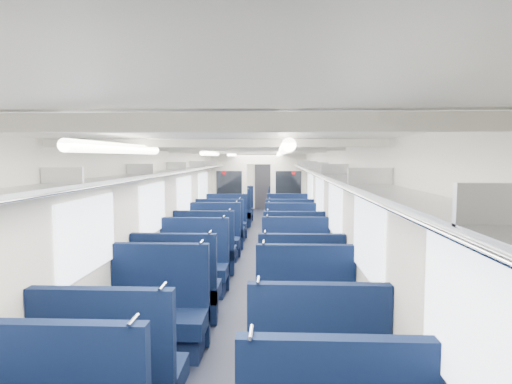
{
  "coord_description": "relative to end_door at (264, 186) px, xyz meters",
  "views": [
    {
      "loc": [
        0.48,
        -9.38,
        2.2
      ],
      "look_at": [
        -0.03,
        2.25,
        1.26
      ],
      "focal_mm": 30.26,
      "sensor_mm": 36.0,
      "label": 1
    }
  ],
  "objects": [
    {
      "name": "luggage_rack_right",
      "position": [
        1.21,
        -8.94,
        0.97
      ],
      "size": [
        0.36,
        17.4,
        0.18
      ],
      "color": "#B2B5BA",
      "rests_on": "wall_right"
    },
    {
      "name": "ceiling",
      "position": [
        0.0,
        -8.94,
        1.35
      ],
      "size": [
        2.8,
        18.0,
        0.01
      ],
      "primitive_type": "cube",
      "color": "silver",
      "rests_on": "wall_left"
    },
    {
      "name": "seat_16",
      "position": [
        -0.83,
        -8.08,
        -0.62
      ],
      "size": [
        1.12,
        0.62,
        1.25
      ],
      "color": "#0A1634",
      "rests_on": "floor"
    },
    {
      "name": "seat_7",
      "position": [
        0.83,
        -13.65,
        -0.62
      ],
      "size": [
        1.12,
        0.62,
        1.25
      ],
      "color": "#0A1634",
      "rests_on": "floor"
    },
    {
      "name": "seat_11",
      "position": [
        0.83,
        -11.38,
        -0.62
      ],
      "size": [
        1.12,
        0.62,
        1.25
      ],
      "color": "#0A1634",
      "rests_on": "floor"
    },
    {
      "name": "end_door",
      "position": [
        0.0,
        0.0,
        0.0
      ],
      "size": [
        0.75,
        0.06,
        2.0
      ],
      "primitive_type": "cube",
      "color": "black",
      "rests_on": "floor"
    },
    {
      "name": "floor",
      "position": [
        0.0,
        -8.94,
        -1.0
      ],
      "size": [
        2.8,
        18.0,
        0.01
      ],
      "primitive_type": "cube",
      "color": "black",
      "rests_on": "ground"
    },
    {
      "name": "wall_left",
      "position": [
        -1.4,
        -8.94,
        0.18
      ],
      "size": [
        0.02,
        18.0,
        2.35
      ],
      "primitive_type": "cube",
      "color": "beige",
      "rests_on": "floor"
    },
    {
      "name": "bulkhead",
      "position": [
        -0.0,
        -5.59,
        0.23
      ],
      "size": [
        2.8,
        0.1,
        2.35
      ],
      "color": "beige",
      "rests_on": "floor"
    },
    {
      "name": "seat_12",
      "position": [
        -0.83,
        -10.33,
        -0.62
      ],
      "size": [
        1.12,
        0.62,
        1.25
      ],
      "color": "#0A1634",
      "rests_on": "floor"
    },
    {
      "name": "wall_right",
      "position": [
        1.4,
        -8.94,
        0.18
      ],
      "size": [
        0.02,
        18.0,
        2.35
      ],
      "primitive_type": "cube",
      "color": "beige",
      "rests_on": "floor"
    },
    {
      "name": "seat_8",
      "position": [
        -0.83,
        -12.7,
        -0.62
      ],
      "size": [
        1.12,
        0.62,
        1.25
      ],
      "color": "#0A1634",
      "rests_on": "floor"
    },
    {
      "name": "seat_23",
      "position": [
        0.83,
        -3.68,
        -0.62
      ],
      "size": [
        1.12,
        0.62,
        1.25
      ],
      "color": "#0A1634",
      "rests_on": "floor"
    },
    {
      "name": "ceiling_fittings",
      "position": [
        0.0,
        -9.2,
        1.29
      ],
      "size": [
        2.7,
        16.06,
        0.11
      ],
      "color": "beige",
      "rests_on": "ceiling"
    },
    {
      "name": "wall_far",
      "position": [
        0.0,
        0.06,
        0.18
      ],
      "size": [
        2.8,
        0.02,
        2.35
      ],
      "primitive_type": "cube",
      "color": "beige",
      "rests_on": "floor"
    },
    {
      "name": "seat_18",
      "position": [
        -0.83,
        -6.95,
        -0.62
      ],
      "size": [
        1.12,
        0.62,
        1.25
      ],
      "color": "#0A1634",
      "rests_on": "floor"
    },
    {
      "name": "seat_20",
      "position": [
        -0.83,
        -4.84,
        -0.62
      ],
      "size": [
        1.12,
        0.62,
        1.25
      ],
      "color": "#0A1634",
      "rests_on": "floor"
    },
    {
      "name": "seat_19",
      "position": [
        0.83,
        -6.8,
        -0.62
      ],
      "size": [
        1.12,
        0.62,
        1.25
      ],
      "color": "#0A1634",
      "rests_on": "floor"
    },
    {
      "name": "seat_21",
      "position": [
        0.83,
        -4.71,
        -0.62
      ],
      "size": [
        1.12,
        0.62,
        1.25
      ],
      "color": "#0A1634",
      "rests_on": "floor"
    },
    {
      "name": "seat_15",
      "position": [
        0.83,
        -9.19,
        -0.62
      ],
      "size": [
        1.12,
        0.62,
        1.25
      ],
      "color": "#0A1634",
      "rests_on": "floor"
    },
    {
      "name": "luggage_rack_left",
      "position": [
        -1.21,
        -8.94,
        0.97
      ],
      "size": [
        0.36,
        17.4,
        0.18
      ],
      "color": "#B2B5BA",
      "rests_on": "wall_left"
    },
    {
      "name": "seat_10",
      "position": [
        -0.83,
        -11.53,
        -0.62
      ],
      "size": [
        1.12,
        0.62,
        1.25
      ],
      "color": "#0A1634",
      "rests_on": "floor"
    },
    {
      "name": "dado_right",
      "position": [
        1.39,
        -8.94,
        -0.65
      ],
      "size": [
        0.03,
        17.9,
        0.7
      ],
      "primitive_type": "cube",
      "color": "black",
      "rests_on": "floor"
    },
    {
      "name": "seat_17",
      "position": [
        0.83,
        -8.03,
        -0.62
      ],
      "size": [
        1.12,
        0.62,
        1.25
      ],
      "color": "#0A1634",
      "rests_on": "floor"
    },
    {
      "name": "seat_5",
      "position": [
        0.83,
        -14.84,
        -0.62
      ],
      "size": [
        1.12,
        0.62,
        1.25
      ],
      "color": "#0A1634",
      "rests_on": "floor"
    },
    {
      "name": "seat_6",
      "position": [
        -0.83,
        -13.65,
        -0.62
      ],
      "size": [
        1.12,
        0.62,
        1.25
      ],
      "color": "#0A1634",
      "rests_on": "floor"
    },
    {
      "name": "seat_4",
      "position": [
        -0.83,
        -15.04,
        -0.62
      ],
      "size": [
        1.12,
        0.62,
        1.25
      ],
      "color": "#0A1634",
      "rests_on": "floor"
    },
    {
      "name": "seat_22",
      "position": [
        -0.83,
        -3.71,
        -0.62
      ],
      "size": [
        1.12,
        0.62,
        1.25
      ],
      "color": "#0A1634",
      "rests_on": "floor"
    },
    {
      "name": "seat_9",
      "position": [
        0.83,
        -12.65,
        -0.62
      ],
      "size": [
        1.12,
        0.62,
        1.25
      ],
      "color": "#0A1634",
      "rests_on": "floor"
    },
    {
      "name": "dado_left",
      "position": [
        -1.39,
        -8.94,
        -0.65
      ],
      "size": [
        0.03,
        17.9,
        0.7
      ],
      "primitive_type": "cube",
      "color": "black",
      "rests_on": "floor"
    },
    {
      "name": "windows",
      "position": [
        0.0,
        -9.4,
        0.42
      ],
      "size": [
        2.78,
        15.6,
        0.75
      ],
      "color": "white",
      "rests_on": "wall_left"
    },
    {
      "name": "seat_14",
      "position": [
        -0.83,
        -9.17,
        -0.62
      ],
      "size": [
        1.12,
        0.62,
        1.25
      ],
      "color": "#0A1634",
      "rests_on": "floor"
    },
    {
      "name": "seat_13",
      "position": [
        0.83,
        -10.34,
        -0.62
      ],
      "size": [
        1.12,
        0.62,
        1.25
      ],
      "color": "#0A1634",
      "rests_on": "floor"
    }
  ]
}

